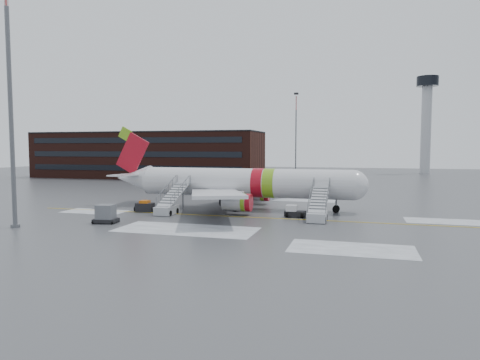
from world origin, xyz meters
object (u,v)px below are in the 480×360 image
(pushback_tug, at_px, (294,212))
(light_mast_near, at_px, (10,86))
(airliner, at_px, (237,183))
(baggage_tractor, at_px, (145,207))
(uld_container, at_px, (106,214))
(airstair_aft, at_px, (169,205))
(airstair_fwd, at_px, (318,211))

(pushback_tug, relative_size, light_mast_near, 0.09)
(airliner, relative_size, baggage_tractor, 12.31)
(uld_container, bearing_deg, baggage_tractor, 88.58)
(airliner, bearing_deg, light_mast_near, -133.28)
(airliner, height_order, airstair_aft, airliner)
(airstair_fwd, xyz_separation_m, uld_container, (-21.99, -7.84, -0.13))
(uld_container, height_order, light_mast_near, light_mast_near)
(pushback_tug, height_order, uld_container, uld_container)
(airliner, height_order, baggage_tractor, airliner)
(airliner, xyz_separation_m, pushback_tug, (8.35, -4.90, -2.80))
(light_mast_near, bearing_deg, uld_container, 33.10)
(airstair_aft, bearing_deg, baggage_tractor, 172.05)
(airliner, relative_size, airstair_aft, 4.55)
(uld_container, distance_m, baggage_tractor, 8.35)
(airliner, height_order, light_mast_near, light_mast_near)
(light_mast_near, bearing_deg, airliner, 46.72)
(baggage_tractor, bearing_deg, light_mast_near, -120.04)
(airliner, distance_m, uld_container, 18.08)
(airstair_fwd, distance_m, uld_container, 23.34)
(airstair_fwd, relative_size, baggage_tractor, 2.71)
(airliner, distance_m, airstair_fwd, 13.27)
(airstair_fwd, distance_m, airstair_aft, 18.17)
(uld_container, bearing_deg, airstair_fwd, 19.63)
(uld_container, bearing_deg, light_mast_near, -146.90)
(pushback_tug, bearing_deg, baggage_tractor, -176.56)
(airstair_aft, bearing_deg, airstair_fwd, 0.00)
(light_mast_near, bearing_deg, airstair_fwd, 23.32)
(uld_container, xyz_separation_m, baggage_tractor, (0.21, 8.35, -0.31))
(airstair_fwd, bearing_deg, baggage_tractor, 178.67)
(airliner, xyz_separation_m, baggage_tractor, (-10.47, -6.03, -2.80))
(airliner, relative_size, pushback_tug, 14.28)
(baggage_tractor, bearing_deg, airstair_aft, -7.95)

